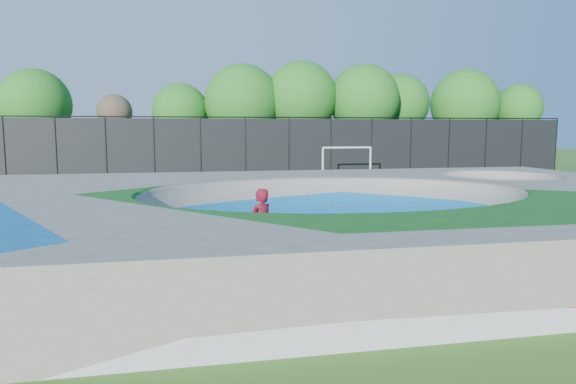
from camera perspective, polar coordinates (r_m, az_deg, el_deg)
name	(u,v)px	position (r m, az deg, el deg)	size (l,w,h in m)	color
ground	(334,242)	(14.66, 5.12, -5.60)	(120.00, 120.00, 0.00)	#36641B
skate_deck	(334,216)	(14.51, 5.15, -2.71)	(22.00, 14.00, 1.50)	gray
skater	(261,227)	(12.00, -3.06, -3.94)	(0.67, 0.44, 1.83)	red
skateboard	(261,264)	(12.20, -3.03, -8.04)	(0.78, 0.22, 0.05)	black
soccer_goal	(347,157)	(32.14, 6.56, 3.88)	(3.22, 0.12, 2.12)	silver
fence	(246,146)	(34.96, -4.74, 5.17)	(48.09, 0.09, 4.04)	black
treeline	(256,104)	(40.29, -3.58, 9.79)	(53.09, 7.70, 8.42)	#4F3227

